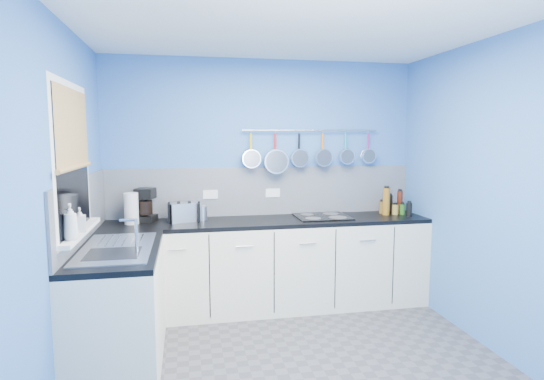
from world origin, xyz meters
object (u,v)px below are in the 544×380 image
object	(u,v)px
paper_towel	(131,208)
coffee_maker	(145,205)
soap_bottle_a	(70,222)
toaster	(184,212)
canister	(202,213)
soap_bottle_b	(80,220)
hob	(322,217)

from	to	relation	value
paper_towel	coffee_maker	world-z (taller)	coffee_maker
soap_bottle_a	toaster	world-z (taller)	soap_bottle_a
coffee_maker	canister	distance (m)	0.55
soap_bottle_b	coffee_maker	bearing A→B (deg)	72.56
soap_bottle_b	coffee_maker	distance (m)	1.17
paper_towel	canister	bearing A→B (deg)	6.14
soap_bottle_b	canister	distance (m)	1.41
soap_bottle_b	paper_towel	distance (m)	1.03
soap_bottle_a	hob	size ratio (longest dim) A/B	0.45
paper_towel	canister	world-z (taller)	paper_towel
canister	coffee_maker	bearing A→B (deg)	176.46
canister	soap_bottle_b	bearing A→B (deg)	-129.60
paper_towel	toaster	world-z (taller)	paper_towel
paper_towel	toaster	size ratio (longest dim) A/B	1.04
soap_bottle_a	canister	bearing A→B (deg)	56.26
soap_bottle_a	hob	bearing A→B (deg)	31.00
paper_towel	hob	world-z (taller)	paper_towel
soap_bottle_b	toaster	bearing A→B (deg)	55.54
coffee_maker	canister	xyz separation A→B (m)	(0.54, -0.03, -0.09)
soap_bottle_a	hob	distance (m)	2.46
canister	paper_towel	bearing A→B (deg)	-173.86
soap_bottle_b	paper_towel	world-z (taller)	soap_bottle_b
soap_bottle_b	paper_towel	size ratio (longest dim) A/B	0.58
soap_bottle_b	hob	size ratio (longest dim) A/B	0.32
paper_towel	toaster	distance (m)	0.49
coffee_maker	canister	bearing A→B (deg)	11.72
soap_bottle_b	coffee_maker	size ratio (longest dim) A/B	0.54
canister	hob	bearing A→B (deg)	-3.49
soap_bottle_a	toaster	bearing A→B (deg)	61.16
hob	soap_bottle_b	bearing A→B (deg)	-154.43
soap_bottle_b	canister	world-z (taller)	soap_bottle_b
paper_towel	hob	size ratio (longest dim) A/B	0.55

